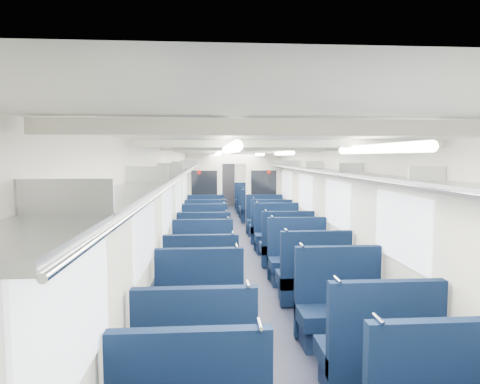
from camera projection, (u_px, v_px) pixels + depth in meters
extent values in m
cube|color=black|center=(241.00, 251.00, 9.74)|extent=(2.80, 18.00, 0.01)
cube|color=silver|center=(241.00, 150.00, 9.54)|extent=(2.80, 18.00, 0.01)
cube|color=beige|center=(180.00, 202.00, 9.54)|extent=(0.02, 18.00, 2.35)
cube|color=black|center=(181.00, 237.00, 9.61)|extent=(0.03, 17.90, 0.70)
cube|color=beige|center=(300.00, 201.00, 9.74)|extent=(0.02, 18.00, 2.35)
cube|color=black|center=(299.00, 236.00, 9.81)|extent=(0.03, 17.90, 0.70)
cube|color=beige|center=(226.00, 180.00, 18.59)|extent=(2.80, 0.02, 2.35)
cube|color=#B2B5BA|center=(187.00, 167.00, 9.49)|extent=(0.34, 17.40, 0.04)
cylinder|color=silver|center=(195.00, 168.00, 9.50)|extent=(0.02, 17.40, 0.02)
cube|color=#B2B5BA|center=(67.00, 198.00, 1.53)|extent=(0.34, 0.03, 0.14)
cube|color=#B2B5BA|center=(148.00, 175.00, 3.52)|extent=(0.34, 0.03, 0.14)
cube|color=#B2B5BA|center=(171.00, 168.00, 5.50)|extent=(0.34, 0.03, 0.14)
cube|color=#B2B5BA|center=(181.00, 165.00, 7.49)|extent=(0.34, 0.03, 0.14)
cube|color=#B2B5BA|center=(187.00, 163.00, 9.48)|extent=(0.34, 0.03, 0.14)
cube|color=#B2B5BA|center=(191.00, 162.00, 11.47)|extent=(0.34, 0.03, 0.14)
cube|color=#B2B5BA|center=(194.00, 161.00, 13.46)|extent=(0.34, 0.03, 0.14)
cube|color=#B2B5BA|center=(196.00, 161.00, 15.44)|extent=(0.34, 0.03, 0.14)
cube|color=#B2B5BA|center=(198.00, 160.00, 17.43)|extent=(0.34, 0.03, 0.14)
cube|color=#B2B5BA|center=(293.00, 167.00, 9.66)|extent=(0.34, 17.40, 0.04)
cylinder|color=silver|center=(285.00, 168.00, 9.65)|extent=(0.02, 17.40, 0.02)
cube|color=#B2B5BA|center=(427.00, 174.00, 3.69)|extent=(0.34, 0.03, 0.14)
cube|color=#B2B5BA|center=(351.00, 168.00, 5.68)|extent=(0.34, 0.03, 0.14)
cube|color=#B2B5BA|center=(315.00, 165.00, 7.66)|extent=(0.34, 0.03, 0.14)
cube|color=#B2B5BA|center=(293.00, 163.00, 9.65)|extent=(0.34, 0.03, 0.14)
cube|color=#B2B5BA|center=(279.00, 162.00, 11.64)|extent=(0.34, 0.03, 0.14)
cube|color=#B2B5BA|center=(269.00, 161.00, 13.63)|extent=(0.34, 0.03, 0.14)
cube|color=#B2B5BA|center=(261.00, 161.00, 15.62)|extent=(0.34, 0.03, 0.14)
cube|color=#B2B5BA|center=(256.00, 160.00, 17.60)|extent=(0.34, 0.03, 0.14)
cube|color=white|center=(73.00, 314.00, 2.07)|extent=(0.02, 1.30, 0.75)
cube|color=white|center=(145.00, 232.00, 4.35)|extent=(0.02, 1.30, 0.75)
cube|color=white|center=(168.00, 206.00, 6.64)|extent=(0.02, 1.30, 0.75)
cube|color=white|center=(179.00, 193.00, 8.93)|extent=(0.02, 1.30, 0.75)
cube|color=white|center=(185.00, 186.00, 11.21)|extent=(0.02, 1.30, 0.75)
cube|color=white|center=(190.00, 180.00, 14.00)|extent=(0.02, 1.30, 0.75)
cube|color=white|center=(193.00, 177.00, 16.28)|extent=(0.02, 1.30, 0.75)
cube|color=white|center=(401.00, 228.00, 4.55)|extent=(0.02, 1.30, 0.75)
cube|color=white|center=(337.00, 204.00, 6.83)|extent=(0.02, 1.30, 0.75)
cube|color=white|center=(305.00, 192.00, 9.12)|extent=(0.02, 1.30, 0.75)
cube|color=white|center=(286.00, 185.00, 11.41)|extent=(0.02, 1.30, 0.75)
cube|color=white|center=(271.00, 180.00, 14.19)|extent=(0.02, 1.30, 0.75)
cube|color=white|center=(263.00, 177.00, 16.48)|extent=(0.02, 1.30, 0.75)
cube|color=beige|center=(392.00, 128.00, 1.59)|extent=(2.70, 0.06, 0.06)
cube|color=beige|center=(291.00, 144.00, 3.58)|extent=(2.70, 0.06, 0.06)
cube|color=beige|center=(262.00, 149.00, 5.57)|extent=(2.70, 0.06, 0.06)
cube|color=beige|center=(249.00, 151.00, 7.56)|extent=(2.70, 0.06, 0.06)
cube|color=beige|center=(241.00, 152.00, 9.54)|extent=(2.70, 0.06, 0.06)
cube|color=beige|center=(235.00, 153.00, 11.53)|extent=(2.70, 0.06, 0.06)
cube|color=beige|center=(232.00, 153.00, 13.52)|extent=(2.70, 0.06, 0.06)
cube|color=beige|center=(229.00, 154.00, 15.51)|extent=(2.70, 0.06, 0.06)
cube|color=beige|center=(227.00, 154.00, 17.50)|extent=(2.70, 0.06, 0.06)
cylinder|color=white|center=(230.00, 149.00, 3.05)|extent=(0.07, 1.60, 0.07)
cylinder|color=white|center=(219.00, 153.00, 7.03)|extent=(0.07, 1.60, 0.07)
cylinder|color=white|center=(216.00, 154.00, 10.50)|extent=(0.07, 1.60, 0.07)
cylinder|color=white|center=(214.00, 155.00, 14.98)|extent=(0.07, 1.60, 0.07)
cylinder|color=white|center=(376.00, 149.00, 3.13)|extent=(0.07, 1.60, 0.07)
cylinder|color=white|center=(283.00, 153.00, 7.10)|extent=(0.07, 1.60, 0.07)
cylinder|color=white|center=(259.00, 154.00, 10.58)|extent=(0.07, 1.60, 0.07)
cylinder|color=white|center=(245.00, 155.00, 15.05)|extent=(0.07, 1.60, 0.07)
cube|color=black|center=(226.00, 184.00, 18.54)|extent=(0.75, 0.06, 2.00)
cube|color=beige|center=(204.00, 192.00, 12.25)|extent=(1.05, 0.08, 2.35)
cube|color=black|center=(204.00, 184.00, 12.18)|extent=(0.76, 0.02, 0.80)
cylinder|color=#AF140B|center=(199.00, 172.00, 12.14)|extent=(0.12, 0.01, 0.12)
cube|color=beige|center=(263.00, 191.00, 12.38)|extent=(1.05, 0.08, 2.35)
cube|color=black|center=(264.00, 184.00, 12.31)|extent=(0.76, 0.02, 0.80)
cylinder|color=#AF140B|center=(269.00, 172.00, 12.28)|extent=(0.12, 0.01, 0.12)
cube|color=beige|center=(234.00, 158.00, 12.23)|extent=(0.70, 0.08, 0.35)
cylinder|color=silver|center=(260.00, 324.00, 2.62)|extent=(0.02, 0.16, 0.02)
cylinder|color=silver|center=(378.00, 319.00, 2.70)|extent=(0.02, 0.16, 0.02)
cube|color=#0A1934|center=(196.00, 365.00, 3.70)|extent=(1.04, 0.55, 0.18)
cube|color=#0A1934|center=(195.00, 353.00, 3.46)|extent=(1.04, 0.10, 1.11)
cylinder|color=silver|center=(248.00, 284.00, 3.44)|extent=(0.02, 0.16, 0.02)
cube|color=#0A1934|center=(375.00, 355.00, 3.89)|extent=(1.04, 0.55, 0.18)
cube|color=black|center=(374.00, 377.00, 3.91)|extent=(0.96, 0.44, 0.27)
cube|color=#0A1934|center=(386.00, 343.00, 3.65)|extent=(1.04, 0.10, 1.11)
cylinder|color=silver|center=(338.00, 279.00, 3.57)|extent=(0.02, 0.16, 0.02)
cube|color=#0A1934|center=(199.00, 320.00, 4.73)|extent=(1.04, 0.55, 0.18)
cube|color=black|center=(199.00, 338.00, 4.75)|extent=(0.96, 0.44, 0.27)
cube|color=#0A1934|center=(200.00, 294.00, 4.93)|extent=(1.04, 0.10, 1.11)
cylinder|color=silver|center=(237.00, 246.00, 4.91)|extent=(0.02, 0.16, 0.02)
cube|color=#0A1934|center=(343.00, 316.00, 4.84)|extent=(1.04, 0.55, 0.18)
cube|color=black|center=(342.00, 334.00, 4.86)|extent=(0.96, 0.44, 0.27)
cube|color=#0A1934|center=(337.00, 291.00, 5.04)|extent=(1.04, 0.10, 1.11)
cylinder|color=silver|center=(302.00, 245.00, 4.96)|extent=(0.02, 0.16, 0.02)
cube|color=#0A1934|center=(202.00, 285.00, 6.02)|extent=(1.04, 0.55, 0.18)
cube|color=black|center=(202.00, 300.00, 6.04)|extent=(0.96, 0.44, 0.27)
cube|color=#0A1934|center=(201.00, 274.00, 5.78)|extent=(1.04, 0.10, 1.11)
cylinder|color=silver|center=(233.00, 233.00, 5.76)|extent=(0.02, 0.16, 0.02)
cube|color=#0A1934|center=(312.00, 279.00, 6.31)|extent=(1.04, 0.55, 0.18)
cube|color=black|center=(312.00, 293.00, 6.33)|extent=(0.96, 0.44, 0.27)
cube|color=#0A1934|center=(316.00, 269.00, 6.07)|extent=(1.04, 0.10, 1.11)
cylinder|color=silver|center=(286.00, 230.00, 5.99)|extent=(0.02, 0.16, 0.02)
cube|color=#0A1934|center=(203.00, 267.00, 6.98)|extent=(1.04, 0.55, 0.18)
cube|color=black|center=(203.00, 280.00, 7.00)|extent=(0.96, 0.44, 0.27)
cube|color=#0A1934|center=(203.00, 251.00, 7.18)|extent=(1.04, 0.10, 1.11)
cylinder|color=silver|center=(228.00, 218.00, 7.16)|extent=(0.02, 0.16, 0.02)
cube|color=#0A1934|center=(299.00, 263.00, 7.21)|extent=(1.04, 0.55, 0.18)
cube|color=black|center=(299.00, 276.00, 7.23)|extent=(0.96, 0.44, 0.27)
cube|color=#0A1934|center=(297.00, 248.00, 7.42)|extent=(1.04, 0.10, 1.11)
cylinder|color=silver|center=(272.00, 216.00, 7.34)|extent=(0.02, 0.16, 0.02)
cube|color=#0A1934|center=(204.00, 249.00, 8.33)|extent=(1.04, 0.55, 0.18)
cube|color=black|center=(204.00, 260.00, 8.35)|extent=(0.96, 0.44, 0.27)
cube|color=#0A1934|center=(204.00, 241.00, 8.09)|extent=(1.04, 0.10, 1.11)
cylinder|color=silver|center=(226.00, 211.00, 8.07)|extent=(0.02, 0.16, 0.02)
cube|color=#0A1934|center=(286.00, 247.00, 8.48)|extent=(1.04, 0.55, 0.18)
cube|color=black|center=(286.00, 258.00, 8.50)|extent=(0.96, 0.44, 0.27)
cube|color=#0A1934|center=(288.00, 239.00, 8.24)|extent=(1.04, 0.10, 1.11)
cylinder|color=silver|center=(266.00, 210.00, 8.16)|extent=(0.02, 0.16, 0.02)
cube|color=#0A1934|center=(205.00, 239.00, 9.32)|extent=(1.04, 0.55, 0.18)
cube|color=black|center=(205.00, 249.00, 9.34)|extent=(0.96, 0.44, 0.27)
cube|color=#0A1934|center=(205.00, 228.00, 9.52)|extent=(1.04, 0.10, 1.11)
cylinder|color=silver|center=(224.00, 203.00, 9.50)|extent=(0.02, 0.16, 0.02)
cube|color=#0A1934|center=(278.00, 238.00, 9.53)|extent=(1.04, 0.55, 0.18)
cube|color=black|center=(277.00, 247.00, 9.55)|extent=(0.96, 0.44, 0.27)
cube|color=#0A1934|center=(276.00, 226.00, 9.73)|extent=(1.04, 0.10, 1.11)
cylinder|color=silver|center=(257.00, 202.00, 9.65)|extent=(0.02, 0.16, 0.02)
cube|color=#0A1934|center=(205.00, 229.00, 10.69)|extent=(1.04, 0.55, 0.18)
cube|color=black|center=(206.00, 237.00, 10.71)|extent=(0.96, 0.44, 0.27)
cube|color=#0A1934|center=(205.00, 222.00, 10.45)|extent=(1.04, 0.10, 1.11)
cylinder|color=silver|center=(223.00, 199.00, 10.43)|extent=(0.02, 0.16, 0.02)
cube|color=#0A1934|center=(270.00, 229.00, 10.70)|extent=(1.04, 0.55, 0.18)
cube|color=black|center=(270.00, 237.00, 10.72)|extent=(0.96, 0.44, 0.27)
cube|color=#0A1934|center=(271.00, 222.00, 10.46)|extent=(1.04, 0.10, 1.11)
cylinder|color=silver|center=(254.00, 199.00, 10.38)|extent=(0.02, 0.16, 0.02)
cube|color=#0A1934|center=(206.00, 223.00, 11.54)|extent=(1.04, 0.55, 0.18)
cube|color=black|center=(206.00, 231.00, 11.56)|extent=(0.96, 0.44, 0.27)
cube|color=#0A1934|center=(206.00, 215.00, 11.75)|extent=(1.04, 0.10, 1.11)
cylinder|color=silver|center=(221.00, 194.00, 11.73)|extent=(0.02, 0.16, 0.02)
cube|color=#0A1934|center=(265.00, 223.00, 11.67)|extent=(1.04, 0.55, 0.18)
cube|color=black|center=(265.00, 231.00, 11.68)|extent=(0.96, 0.44, 0.27)
cube|color=#0A1934|center=(264.00, 214.00, 11.87)|extent=(1.04, 0.10, 1.11)
cylinder|color=silver|center=(249.00, 194.00, 11.79)|extent=(0.02, 0.16, 0.02)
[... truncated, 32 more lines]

